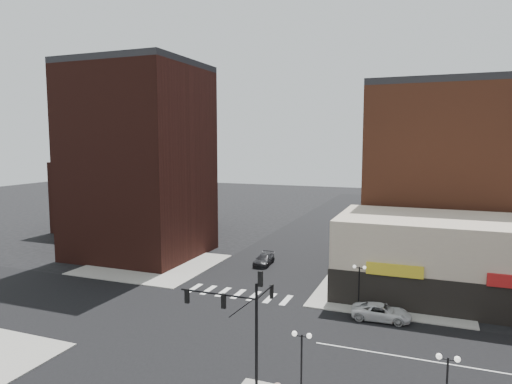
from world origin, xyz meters
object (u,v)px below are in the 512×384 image
(white_suv, at_px, (381,312))
(dark_sedan_north, at_px, (264,260))
(street_lamp_ne, at_px, (359,276))
(street_lamp_se_b, at_px, (447,373))
(street_lamp_se_a, at_px, (302,348))
(traffic_signal, at_px, (244,311))

(white_suv, distance_m, dark_sedan_north, 20.36)
(street_lamp_ne, bearing_deg, white_suv, -34.56)
(street_lamp_se_b, distance_m, white_suv, 15.50)
(street_lamp_se_b, xyz_separation_m, dark_sedan_north, (-20.48, 27.52, -2.62))
(street_lamp_se_a, bearing_deg, traffic_signal, 177.43)
(street_lamp_se_a, distance_m, street_lamp_se_b, 8.00)
(white_suv, bearing_deg, dark_sedan_north, 47.73)
(street_lamp_se_a, relative_size, street_lamp_se_b, 1.00)
(traffic_signal, bearing_deg, street_lamp_se_a, -2.57)
(street_lamp_se_b, distance_m, dark_sedan_north, 34.40)
(street_lamp_se_a, relative_size, white_suv, 0.82)
(street_lamp_se_a, xyz_separation_m, white_suv, (3.18, 14.50, -2.58))
(white_suv, bearing_deg, street_lamp_se_a, 165.12)
(traffic_signal, height_order, white_suv, traffic_signal)
(traffic_signal, height_order, dark_sedan_north, traffic_signal)
(white_suv, relative_size, dark_sedan_north, 1.09)
(street_lamp_ne, height_order, dark_sedan_north, street_lamp_ne)
(dark_sedan_north, bearing_deg, traffic_signal, -76.00)
(street_lamp_ne, relative_size, dark_sedan_north, 0.89)
(street_lamp_ne, distance_m, dark_sedan_north, 17.92)
(street_lamp_ne, relative_size, white_suv, 0.82)
(traffic_signal, distance_m, dark_sedan_north, 29.03)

